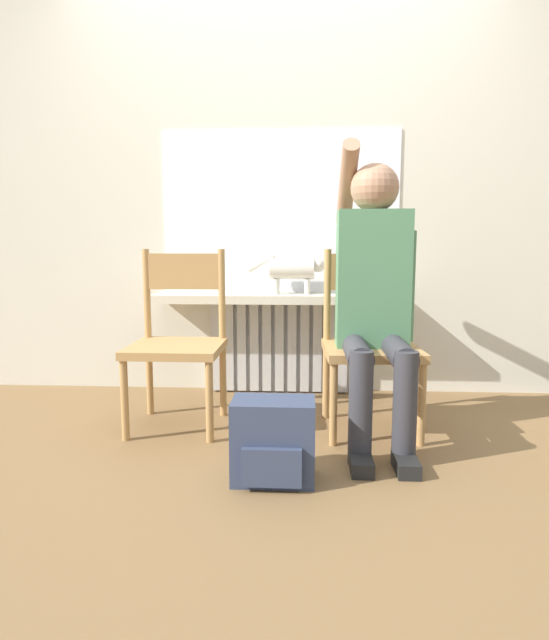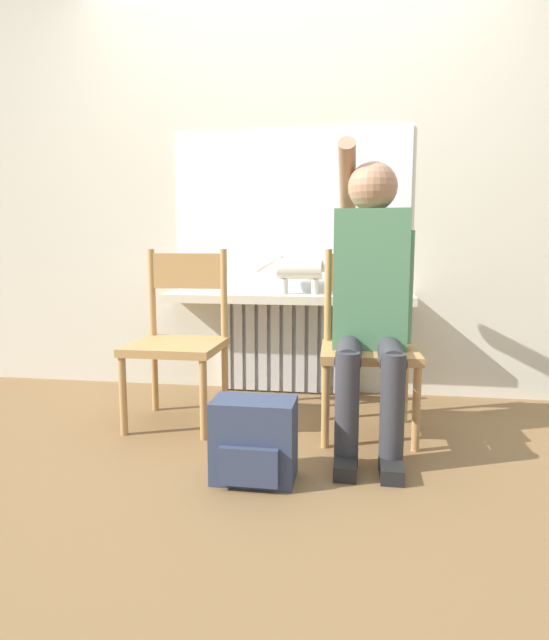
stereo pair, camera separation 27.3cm
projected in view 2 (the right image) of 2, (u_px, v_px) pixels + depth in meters
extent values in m
plane|color=brown|center=(251.00, 465.00, 2.22)|extent=(12.00, 12.00, 0.00)
cube|color=beige|center=(291.00, 172.00, 3.24)|extent=(7.00, 0.06, 2.70)
cube|color=silver|center=(289.00, 346.00, 3.32)|extent=(0.85, 0.05, 0.57)
cube|color=silver|center=(226.00, 346.00, 3.34)|extent=(0.05, 0.03, 0.55)
cube|color=silver|center=(239.00, 346.00, 3.32)|extent=(0.05, 0.03, 0.55)
cube|color=silver|center=(251.00, 347.00, 3.31)|extent=(0.05, 0.03, 0.55)
cube|color=silver|center=(263.00, 347.00, 3.30)|extent=(0.05, 0.03, 0.55)
cube|color=silver|center=(275.00, 347.00, 3.29)|extent=(0.05, 0.03, 0.55)
cube|color=silver|center=(288.00, 348.00, 3.27)|extent=(0.05, 0.03, 0.55)
cube|color=silver|center=(300.00, 348.00, 3.26)|extent=(0.05, 0.03, 0.55)
cube|color=silver|center=(313.00, 348.00, 3.25)|extent=(0.05, 0.03, 0.55)
cube|color=silver|center=(326.00, 349.00, 3.24)|extent=(0.05, 0.03, 0.55)
cube|color=silver|center=(339.00, 349.00, 3.23)|extent=(0.05, 0.03, 0.55)
cube|color=silver|center=(352.00, 350.00, 3.21)|extent=(0.05, 0.03, 0.55)
cube|color=beige|center=(287.00, 298.00, 3.18)|extent=(1.49, 0.27, 0.05)
cube|color=white|center=(290.00, 212.00, 3.24)|extent=(1.43, 0.01, 0.97)
cube|color=#B2844C|center=(176.00, 346.00, 2.68)|extent=(0.45, 0.45, 0.04)
cylinder|color=#B2844C|center=(123.00, 396.00, 2.55)|extent=(0.04, 0.04, 0.38)
cylinder|color=#B2844C|center=(203.00, 400.00, 2.49)|extent=(0.04, 0.04, 0.38)
cylinder|color=#B2844C|center=(155.00, 376.00, 2.94)|extent=(0.04, 0.04, 0.38)
cylinder|color=#B2844C|center=(225.00, 379.00, 2.87)|extent=(0.04, 0.04, 0.38)
cylinder|color=#B2844C|center=(152.00, 292.00, 2.87)|extent=(0.04, 0.04, 0.47)
cylinder|color=#B2844C|center=(224.00, 293.00, 2.81)|extent=(0.04, 0.04, 0.47)
cube|color=#B2844C|center=(187.00, 271.00, 2.83)|extent=(0.40, 0.03, 0.19)
cube|color=#B2844C|center=(369.00, 352.00, 2.53)|extent=(0.47, 0.47, 0.04)
cylinder|color=#B2844C|center=(325.00, 406.00, 2.39)|extent=(0.04, 0.04, 0.38)
cylinder|color=#B2844C|center=(416.00, 409.00, 2.34)|extent=(0.04, 0.04, 0.38)
cylinder|color=#B2844C|center=(327.00, 384.00, 2.78)|extent=(0.04, 0.04, 0.38)
cylinder|color=#B2844C|center=(405.00, 386.00, 2.74)|extent=(0.04, 0.04, 0.38)
cylinder|color=#B2844C|center=(328.00, 295.00, 2.72)|extent=(0.04, 0.04, 0.47)
cylinder|color=#B2844C|center=(408.00, 296.00, 2.67)|extent=(0.04, 0.04, 0.47)
cube|color=#B2844C|center=(368.00, 272.00, 2.68)|extent=(0.40, 0.04, 0.19)
cylinder|color=#333338|center=(349.00, 352.00, 2.35)|extent=(0.11, 0.44, 0.11)
cylinder|color=#333338|center=(391.00, 354.00, 2.32)|extent=(0.11, 0.44, 0.11)
cylinder|color=#333338|center=(347.00, 411.00, 2.16)|extent=(0.10, 0.10, 0.48)
cylinder|color=#333338|center=(392.00, 413.00, 2.13)|extent=(0.10, 0.10, 0.48)
cube|color=black|center=(345.00, 466.00, 2.13)|extent=(0.09, 0.20, 0.06)
cube|color=black|center=(391.00, 469.00, 2.10)|extent=(0.09, 0.20, 0.06)
cube|color=#4C7F56|center=(370.00, 280.00, 2.51)|extent=(0.34, 0.20, 0.65)
sphere|color=#A87A5B|center=(373.00, 187.00, 2.45)|extent=(0.23, 0.23, 0.23)
cylinder|color=#A87A5B|center=(347.00, 185.00, 2.60)|extent=(0.08, 0.50, 0.38)
cylinder|color=#4C7F56|center=(404.00, 287.00, 2.45)|extent=(0.08, 0.08, 0.52)
cylinder|color=silver|center=(300.00, 269.00, 3.15)|extent=(0.26, 0.13, 0.13)
sphere|color=silver|center=(326.00, 266.00, 3.13)|extent=(0.08, 0.08, 0.08)
cone|color=silver|center=(326.00, 259.00, 3.10)|extent=(0.03, 0.03, 0.03)
cone|color=silver|center=(326.00, 259.00, 3.14)|extent=(0.03, 0.03, 0.03)
cylinder|color=silver|center=(315.00, 287.00, 3.12)|extent=(0.04, 0.04, 0.09)
cylinder|color=silver|center=(316.00, 287.00, 3.18)|extent=(0.04, 0.04, 0.09)
cylinder|color=silver|center=(284.00, 287.00, 3.15)|extent=(0.04, 0.04, 0.09)
cylinder|color=silver|center=(285.00, 286.00, 3.21)|extent=(0.04, 0.04, 0.09)
cylinder|color=silver|center=(269.00, 263.00, 3.18)|extent=(0.17, 0.03, 0.12)
cube|color=#333D56|center=(254.00, 440.00, 2.06)|extent=(0.32, 0.19, 0.32)
cube|color=#333D56|center=(248.00, 467.00, 1.96)|extent=(0.22, 0.03, 0.14)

